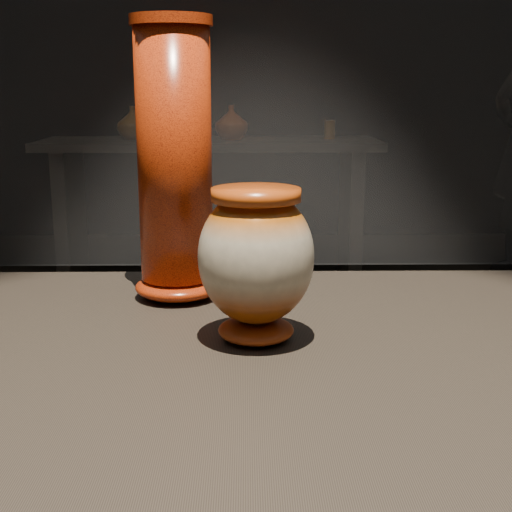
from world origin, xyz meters
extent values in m
cube|color=black|center=(0.00, 5.00, 1.60)|extent=(8.00, 3.20, 0.04)
cube|color=black|center=(0.00, 0.00, 0.88)|extent=(2.00, 0.80, 0.05)
ellipsoid|color=#7B340A|center=(-0.11, 0.06, 0.91)|extent=(0.12, 0.12, 0.03)
ellipsoid|color=beige|center=(-0.11, 0.06, 1.01)|extent=(0.17, 0.17, 0.17)
cylinder|color=#CB6213|center=(-0.11, 0.06, 1.09)|extent=(0.13, 0.13, 0.02)
ellipsoid|color=red|center=(-0.22, 0.25, 0.92)|extent=(0.15, 0.15, 0.04)
cylinder|color=red|center=(-0.22, 0.25, 1.12)|extent=(0.12, 0.12, 0.37)
cylinder|color=red|center=(-0.22, 0.25, 1.31)|extent=(0.13, 0.13, 0.01)
cube|color=black|center=(-0.33, 3.45, 0.88)|extent=(2.00, 0.60, 0.05)
cube|color=black|center=(-1.18, 3.45, 0.42)|extent=(0.08, 0.50, 0.85)
cube|color=black|center=(0.52, 3.45, 0.42)|extent=(0.08, 0.50, 0.85)
imported|color=#9A5816|center=(-0.79, 3.47, 1.00)|extent=(0.25, 0.25, 0.19)
imported|color=#7B340A|center=(-0.20, 3.43, 1.00)|extent=(0.22, 0.22, 0.20)
cylinder|color=#9A5816|center=(0.38, 3.49, 0.96)|extent=(0.06, 0.06, 0.11)
camera|label=1|loc=(-0.12, -0.81, 1.22)|focal=50.00mm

